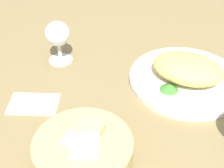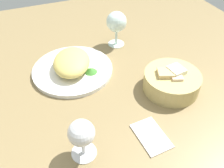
{
  "view_description": "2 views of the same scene",
  "coord_description": "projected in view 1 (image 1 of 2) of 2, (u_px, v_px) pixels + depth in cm",
  "views": [
    {
      "loc": [
        2.25,
        48.84,
        46.48
      ],
      "look_at": [
        7.78,
        -3.65,
        4.45
      ],
      "focal_mm": 49.13,
      "sensor_mm": 36.0,
      "label": 1
    },
    {
      "loc": [
        56.42,
        -23.85,
        52.61
      ],
      "look_at": [
        6.51,
        -3.7,
        4.48
      ],
      "focal_mm": 38.44,
      "sensor_mm": 36.0,
      "label": 2
    }
  ],
  "objects": [
    {
      "name": "lettuce_garnish",
      "position": [
        169.0,
        87.0,
        0.7
      ],
      "size": [
        4.37,
        4.37,
        1.55
      ],
      "primitive_type": "cone",
      "color": "#3C7E2D",
      "rests_on": "plate"
    },
    {
      "name": "wine_glass_near",
      "position": [
        58.0,
        36.0,
        0.78
      ],
      "size": [
        6.42,
        6.42,
        11.41
      ],
      "color": "silver",
      "rests_on": "ground_plane"
    },
    {
      "name": "ground_plane",
      "position": [
        145.0,
        116.0,
        0.67
      ],
      "size": [
        140.0,
        140.0,
        2.0
      ],
      "primitive_type": "cube",
      "color": "olive"
    },
    {
      "name": "omelette",
      "position": [
        188.0,
        68.0,
        0.73
      ],
      "size": [
        19.84,
        17.04,
        5.35
      ],
      "primitive_type": "ellipsoid",
      "rotation": [
        0.0,
        0.0,
        -0.32
      ],
      "color": "#D7BD5F",
      "rests_on": "plate"
    },
    {
      "name": "plate",
      "position": [
        186.0,
        79.0,
        0.75
      ],
      "size": [
        27.61,
        27.61,
        1.4
      ],
      "primitive_type": "cylinder",
      "color": "white",
      "rests_on": "ground_plane"
    },
    {
      "name": "bread_basket",
      "position": [
        84.0,
        152.0,
        0.54
      ],
      "size": [
        17.59,
        17.59,
        7.47
      ],
      "color": "tan",
      "rests_on": "ground_plane"
    },
    {
      "name": "folded_napkin",
      "position": [
        34.0,
        103.0,
        0.69
      ],
      "size": [
        11.41,
        7.67,
        0.8
      ],
      "primitive_type": "cube",
      "rotation": [
        0.0,
        0.0,
        0.06
      ],
      "color": "white",
      "rests_on": "ground_plane"
    }
  ]
}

